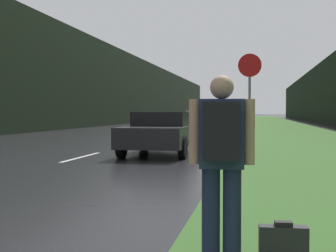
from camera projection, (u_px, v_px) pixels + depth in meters
name	position (u px, v px, depth m)	size (l,w,h in m)	color
grass_verge	(283.00, 128.00, 38.75)	(6.00, 240.00, 0.02)	#386028
lane_stripe_c	(81.00, 157.00, 13.73)	(0.12, 3.00, 0.01)	silver
lane_stripe_d	(140.00, 142.00, 20.60)	(0.12, 3.00, 0.01)	silver
lane_stripe_e	(169.00, 135.00, 27.48)	(0.12, 3.00, 0.01)	silver
treeline_far_side	(116.00, 88.00, 51.70)	(2.00, 140.00, 8.07)	black
stop_sign	(250.00, 95.00, 13.18)	(0.66, 0.07, 2.97)	slate
hitchhiker_with_backpack	(222.00, 156.00, 4.04)	(0.57, 0.42, 1.64)	#1E2847
suitcase	(283.00, 245.00, 4.04)	(0.42, 0.16, 0.38)	#232326
car_passing_near	(161.00, 132.00, 14.64)	(1.99, 4.35, 1.32)	black
car_passing_far	(218.00, 120.00, 36.02)	(1.88, 4.22, 1.45)	black
car_oncoming	(194.00, 117.00, 54.30)	(1.85, 4.44, 1.50)	#BCBCBC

